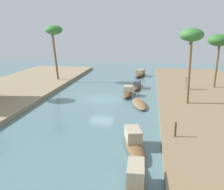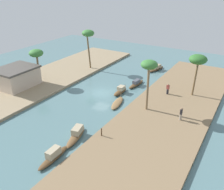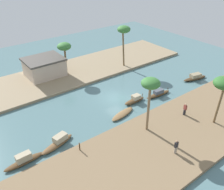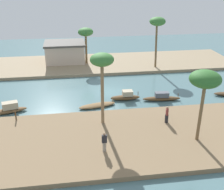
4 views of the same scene
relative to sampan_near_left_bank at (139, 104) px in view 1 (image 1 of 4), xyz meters
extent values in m
plane|color=slate|center=(1.97, 4.20, -0.18)|extent=(67.32, 67.32, 0.00)
cube|color=#846B4C|center=(1.97, -7.45, 0.03)|extent=(44.00, 11.10, 0.43)
cube|color=#937F60|center=(1.97, 15.86, 0.03)|extent=(44.00, 11.10, 0.43)
ellipsoid|color=brown|center=(0.00, 0.00, 0.00)|extent=(4.43, 2.08, 0.36)
cylinder|color=brown|center=(1.84, 0.40, 0.45)|extent=(0.07, 0.07, 0.60)
ellipsoid|color=brown|center=(3.51, 1.48, 0.09)|extent=(3.56, 1.11, 0.55)
cube|color=tan|center=(3.79, 1.47, 0.67)|extent=(1.23, 0.98, 0.60)
cylinder|color=brown|center=(5.06, 1.43, 0.57)|extent=(0.07, 0.07, 0.51)
ellipsoid|color=brown|center=(7.75, 0.67, 0.05)|extent=(4.60, 1.27, 0.46)
cube|color=#4C515B|center=(7.78, 0.67, 0.57)|extent=(1.66, 0.87, 0.57)
cylinder|color=brown|center=(9.74, 0.51, 0.48)|extent=(0.07, 0.07, 0.49)
ellipsoid|color=#47331E|center=(16.97, 0.67, 0.05)|extent=(4.90, 2.13, 0.46)
cube|color=gray|center=(17.02, 0.66, 0.60)|extent=(2.11, 1.44, 0.64)
ellipsoid|color=brown|center=(-9.96, -0.20, 0.06)|extent=(4.56, 2.06, 0.49)
cube|color=tan|center=(-9.46, -0.08, 0.67)|extent=(1.81, 1.27, 0.73)
ellipsoid|color=brown|center=(-13.97, -0.53, 0.03)|extent=(4.42, 1.08, 0.43)
cube|color=tan|center=(-13.95, -0.53, 0.65)|extent=(1.64, 0.85, 0.80)
cylinder|color=#232328|center=(6.35, -5.42, 0.66)|extent=(0.42, 0.42, 0.84)
cube|color=brown|center=(6.35, -5.42, 1.42)|extent=(0.35, 0.48, 0.66)
sphere|color=tan|center=(6.35, -5.42, 1.86)|extent=(0.23, 0.23, 0.23)
cylinder|color=#4C3823|center=(-8.44, -2.78, 0.75)|extent=(0.14, 0.14, 1.00)
cylinder|color=#7F6647|center=(0.11, -4.59, 3.25)|extent=(0.31, 0.34, 6.01)
ellipsoid|color=#387533|center=(0.11, -4.59, 6.69)|extent=(2.20, 2.20, 1.21)
cylinder|color=brown|center=(8.05, -8.92, 2.85)|extent=(0.28, 0.44, 5.22)
ellipsoid|color=#2D6628|center=(8.05, -8.92, 5.98)|extent=(2.61, 2.61, 1.44)
cylinder|color=brown|center=(10.33, 12.51, 3.47)|extent=(0.31, 0.82, 6.46)
ellipsoid|color=#387533|center=(10.33, 12.51, 7.18)|extent=(2.40, 2.40, 1.32)
camera|label=1|loc=(-24.71, -1.07, 7.04)|focal=41.18mm
camera|label=2|loc=(-27.82, -15.88, 16.56)|focal=39.11mm
camera|label=3|loc=(-17.85, -21.16, 19.47)|focal=39.21mm
camera|label=4|loc=(-2.60, -29.63, 14.02)|focal=46.40mm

